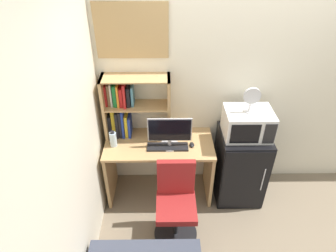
{
  "coord_description": "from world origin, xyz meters",
  "views": [
    {
      "loc": [
        -0.87,
        -2.89,
        2.8
      ],
      "look_at": [
        -0.84,
        -0.33,
        1.03
      ],
      "focal_mm": 31.28,
      "sensor_mm": 36.0,
      "label": 1
    }
  ],
  "objects_px": {
    "hutch_bookshelf": "(127,107)",
    "keyboard": "(168,147)",
    "computer_mouse": "(192,145)",
    "wall_corkboard": "(132,31)",
    "mini_fridge": "(240,165)",
    "monitor": "(170,132)",
    "water_bottle": "(113,139)",
    "desk_chair": "(176,206)",
    "desk_fan": "(251,98)",
    "microwave": "(248,123)"
  },
  "relations": [
    {
      "from": "desk_fan",
      "to": "desk_chair",
      "type": "xyz_separation_m",
      "value": [
        -0.76,
        -0.55,
        -0.96
      ]
    },
    {
      "from": "microwave",
      "to": "wall_corkboard",
      "type": "distance_m",
      "value": 1.53
    },
    {
      "from": "microwave",
      "to": "wall_corkboard",
      "type": "bearing_deg",
      "value": 165.8
    },
    {
      "from": "wall_corkboard",
      "to": "monitor",
      "type": "bearing_deg",
      "value": -42.47
    },
    {
      "from": "computer_mouse",
      "to": "microwave",
      "type": "distance_m",
      "value": 0.64
    },
    {
      "from": "hutch_bookshelf",
      "to": "keyboard",
      "type": "distance_m",
      "value": 0.63
    },
    {
      "from": "microwave",
      "to": "desk_chair",
      "type": "height_order",
      "value": "microwave"
    },
    {
      "from": "desk_chair",
      "to": "wall_corkboard",
      "type": "distance_m",
      "value": 1.82
    },
    {
      "from": "monitor",
      "to": "desk_fan",
      "type": "bearing_deg",
      "value": 1.98
    },
    {
      "from": "mini_fridge",
      "to": "desk_fan",
      "type": "xyz_separation_m",
      "value": [
        -0.01,
        -0.0,
        0.91
      ]
    },
    {
      "from": "desk_fan",
      "to": "desk_chair",
      "type": "height_order",
      "value": "desk_fan"
    },
    {
      "from": "keyboard",
      "to": "wall_corkboard",
      "type": "bearing_deg",
      "value": 133.25
    },
    {
      "from": "monitor",
      "to": "computer_mouse",
      "type": "xyz_separation_m",
      "value": [
        0.25,
        -0.0,
        -0.17
      ]
    },
    {
      "from": "desk_chair",
      "to": "wall_corkboard",
      "type": "relative_size",
      "value": 1.25
    },
    {
      "from": "monitor",
      "to": "mini_fridge",
      "type": "height_order",
      "value": "monitor"
    },
    {
      "from": "monitor",
      "to": "desk_fan",
      "type": "distance_m",
      "value": 0.91
    },
    {
      "from": "computer_mouse",
      "to": "wall_corkboard",
      "type": "xyz_separation_m",
      "value": [
        -0.62,
        0.34,
        1.15
      ]
    },
    {
      "from": "microwave",
      "to": "mini_fridge",
      "type": "bearing_deg",
      "value": -90.21
    },
    {
      "from": "hutch_bookshelf",
      "to": "mini_fridge",
      "type": "bearing_deg",
      "value": -8.8
    },
    {
      "from": "hutch_bookshelf",
      "to": "water_bottle",
      "type": "distance_m",
      "value": 0.38
    },
    {
      "from": "hutch_bookshelf",
      "to": "microwave",
      "type": "height_order",
      "value": "hutch_bookshelf"
    },
    {
      "from": "mini_fridge",
      "to": "monitor",
      "type": "bearing_deg",
      "value": -177.85
    },
    {
      "from": "water_bottle",
      "to": "keyboard",
      "type": "bearing_deg",
      "value": -4.2
    },
    {
      "from": "mini_fridge",
      "to": "desk_chair",
      "type": "xyz_separation_m",
      "value": [
        -0.78,
        -0.56,
        -0.05
      ]
    },
    {
      "from": "desk_fan",
      "to": "wall_corkboard",
      "type": "height_order",
      "value": "wall_corkboard"
    },
    {
      "from": "computer_mouse",
      "to": "desk_fan",
      "type": "relative_size",
      "value": 0.31
    },
    {
      "from": "desk_fan",
      "to": "desk_chair",
      "type": "bearing_deg",
      "value": -144.07
    },
    {
      "from": "computer_mouse",
      "to": "desk_chair",
      "type": "xyz_separation_m",
      "value": [
        -0.19,
        -0.52,
        -0.39
      ]
    },
    {
      "from": "keyboard",
      "to": "mini_fridge",
      "type": "relative_size",
      "value": 0.5
    },
    {
      "from": "keyboard",
      "to": "microwave",
      "type": "distance_m",
      "value": 0.9
    },
    {
      "from": "computer_mouse",
      "to": "mini_fridge",
      "type": "bearing_deg",
      "value": 3.28
    },
    {
      "from": "mini_fridge",
      "to": "desk_chair",
      "type": "bearing_deg",
      "value": -144.32
    },
    {
      "from": "monitor",
      "to": "desk_chair",
      "type": "bearing_deg",
      "value": -83.78
    },
    {
      "from": "mini_fridge",
      "to": "desk_fan",
      "type": "height_order",
      "value": "desk_fan"
    },
    {
      "from": "keyboard",
      "to": "desk_fan",
      "type": "bearing_deg",
      "value": 4.0
    },
    {
      "from": "hutch_bookshelf",
      "to": "wall_corkboard",
      "type": "distance_m",
      "value": 0.82
    },
    {
      "from": "keyboard",
      "to": "microwave",
      "type": "height_order",
      "value": "microwave"
    },
    {
      "from": "computer_mouse",
      "to": "water_bottle",
      "type": "xyz_separation_m",
      "value": [
        -0.86,
        0.02,
        0.07
      ]
    },
    {
      "from": "monitor",
      "to": "keyboard",
      "type": "distance_m",
      "value": 0.18
    },
    {
      "from": "water_bottle",
      "to": "microwave",
      "type": "distance_m",
      "value": 1.46
    },
    {
      "from": "water_bottle",
      "to": "desk_chair",
      "type": "distance_m",
      "value": 0.98
    },
    {
      "from": "microwave",
      "to": "computer_mouse",
      "type": "bearing_deg",
      "value": -176.43
    },
    {
      "from": "hutch_bookshelf",
      "to": "keyboard",
      "type": "height_order",
      "value": "hutch_bookshelf"
    },
    {
      "from": "keyboard",
      "to": "water_bottle",
      "type": "distance_m",
      "value": 0.6
    },
    {
      "from": "hutch_bookshelf",
      "to": "mini_fridge",
      "type": "xyz_separation_m",
      "value": [
        1.3,
        -0.2,
        -0.69
      ]
    },
    {
      "from": "keyboard",
      "to": "microwave",
      "type": "xyz_separation_m",
      "value": [
        0.86,
        0.06,
        0.26
      ]
    },
    {
      "from": "monitor",
      "to": "desk_chair",
      "type": "relative_size",
      "value": 0.52
    },
    {
      "from": "keyboard",
      "to": "microwave",
      "type": "relative_size",
      "value": 0.9
    },
    {
      "from": "monitor",
      "to": "water_bottle",
      "type": "xyz_separation_m",
      "value": [
        -0.62,
        0.01,
        -0.1
      ]
    },
    {
      "from": "hutch_bookshelf",
      "to": "keyboard",
      "type": "xyz_separation_m",
      "value": [
        0.45,
        -0.26,
        -0.35
      ]
    }
  ]
}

